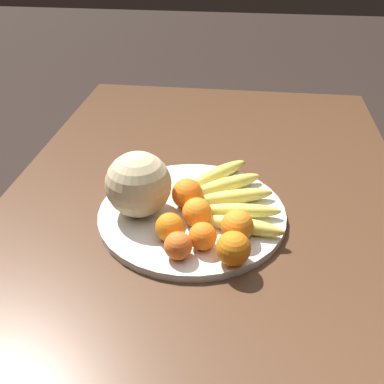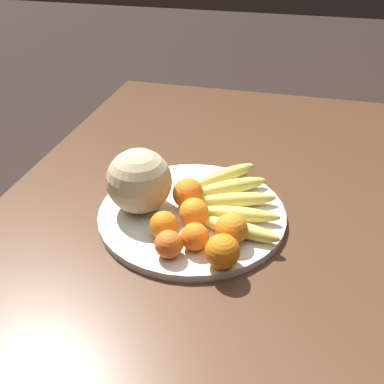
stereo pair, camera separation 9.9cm
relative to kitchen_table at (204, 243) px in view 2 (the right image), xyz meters
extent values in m
cube|color=#4C301E|center=(0.00, 0.00, 0.07)|extent=(1.60, 1.00, 0.04)
cube|color=#4C301E|center=(-0.72, -0.41, -0.31)|extent=(0.07, 0.07, 0.73)
cube|color=#4C301E|center=(-0.72, 0.41, -0.31)|extent=(0.07, 0.07, 0.73)
cylinder|color=white|center=(0.02, -0.02, 0.10)|extent=(0.42, 0.42, 0.02)
torus|color=navy|center=(0.02, -0.02, 0.10)|extent=(0.42, 0.42, 0.01)
sphere|color=beige|center=(0.04, -0.14, 0.18)|extent=(0.15, 0.15, 0.15)
sphere|color=#473819|center=(0.01, -0.02, 0.13)|extent=(0.02, 0.02, 0.02)
ellipsoid|color=#E5D156|center=(0.09, 0.09, 0.13)|extent=(0.06, 0.18, 0.03)
ellipsoid|color=#E5D156|center=(0.03, 0.08, 0.13)|extent=(0.05, 0.18, 0.03)
ellipsoid|color=#E5D156|center=(-0.02, 0.07, 0.13)|extent=(0.09, 0.19, 0.03)
ellipsoid|color=#E5D156|center=(-0.07, 0.05, 0.13)|extent=(0.13, 0.17, 0.03)
ellipsoid|color=#E5D156|center=(-0.12, 0.02, 0.13)|extent=(0.16, 0.15, 0.03)
sphere|color=orange|center=(0.07, -0.01, 0.14)|extent=(0.06, 0.06, 0.06)
sphere|color=orange|center=(0.18, 0.08, 0.14)|extent=(0.07, 0.07, 0.07)
sphere|color=orange|center=(0.13, -0.06, 0.14)|extent=(0.06, 0.06, 0.06)
sphere|color=orange|center=(0.15, 0.01, 0.14)|extent=(0.06, 0.06, 0.06)
sphere|color=orange|center=(0.11, 0.08, 0.14)|extent=(0.07, 0.07, 0.07)
sphere|color=orange|center=(0.01, -0.04, 0.14)|extent=(0.07, 0.07, 0.07)
sphere|color=orange|center=(0.18, -0.03, 0.14)|extent=(0.06, 0.06, 0.06)
cube|color=white|center=(0.12, -0.01, 0.11)|extent=(0.09, 0.07, 0.00)
camera|label=1|loc=(0.84, 0.08, 0.70)|focal=42.00mm
camera|label=2|loc=(0.82, 0.18, 0.70)|focal=42.00mm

